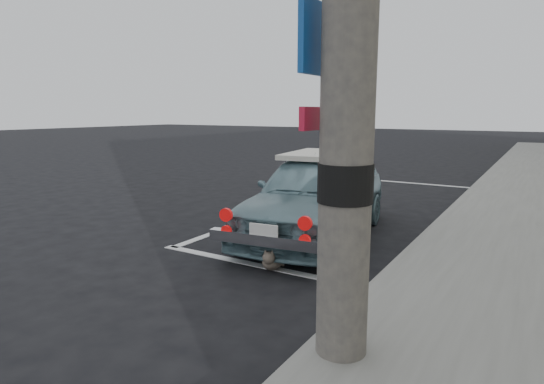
# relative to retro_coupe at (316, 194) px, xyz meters

# --- Properties ---
(ground) EXTENTS (80.00, 80.00, 0.00)m
(ground) POSITION_rel_retro_coupe_xyz_m (-0.41, -1.00, -0.60)
(ground) COLOR black
(ground) RESTS_ON ground
(sidewalk) EXTENTS (2.80, 40.00, 0.15)m
(sidewalk) POSITION_rel_retro_coupe_xyz_m (2.79, 1.00, -0.53)
(sidewalk) COLOR slate
(sidewalk) RESTS_ON ground
(pline_rear) EXTENTS (3.00, 0.12, 0.01)m
(pline_rear) POSITION_rel_retro_coupe_xyz_m (0.09, -1.50, -0.60)
(pline_rear) COLOR silver
(pline_rear) RESTS_ON ground
(pline_front) EXTENTS (3.00, 0.12, 0.01)m
(pline_front) POSITION_rel_retro_coupe_xyz_m (0.09, 5.50, -0.60)
(pline_front) COLOR silver
(pline_front) RESTS_ON ground
(pline_side) EXTENTS (0.12, 7.00, 0.01)m
(pline_side) POSITION_rel_retro_coupe_xyz_m (-1.31, 2.00, -0.60)
(pline_side) COLOR silver
(pline_side) RESTS_ON ground
(retro_coupe) EXTENTS (1.82, 3.63, 1.19)m
(retro_coupe) POSITION_rel_retro_coupe_xyz_m (0.00, 0.00, 0.00)
(retro_coupe) COLOR #6B909A
(retro_coupe) RESTS_ON ground
(cat) EXTENTS (0.31, 0.51, 0.28)m
(cat) POSITION_rel_retro_coupe_xyz_m (0.21, -1.53, -0.47)
(cat) COLOR brown
(cat) RESTS_ON ground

